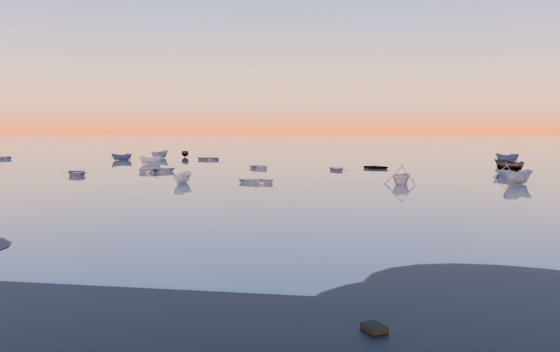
# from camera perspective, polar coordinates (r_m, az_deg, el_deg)

# --- Properties ---
(ground) EXTENTS (600.00, 600.00, 0.00)m
(ground) POSITION_cam_1_polar(r_m,az_deg,el_deg) (121.69, 3.79, 2.40)
(ground) COLOR #655D54
(ground) RESTS_ON ground
(mud_lobes) EXTENTS (140.00, 6.00, 0.07)m
(mud_lobes) POSITION_cam_1_polar(r_m,az_deg,el_deg) (23.62, -19.56, -9.33)
(mud_lobes) COLOR black
(mud_lobes) RESTS_ON ground
(moored_fleet) EXTENTS (124.00, 58.00, 1.20)m
(moored_fleet) POSITION_cam_1_polar(r_m,az_deg,el_deg) (75.09, 0.51, 0.71)
(moored_fleet) COLOR silver
(moored_fleet) RESTS_ON ground
(boat_near_left) EXTENTS (4.61, 3.90, 1.08)m
(boat_near_left) POSITION_cam_1_polar(r_m,az_deg,el_deg) (69.73, -20.47, 0.05)
(boat_near_left) COLOR gray
(boat_near_left) RESTS_ON ground
(boat_near_center) EXTENTS (4.23, 4.25, 1.46)m
(boat_near_center) POSITION_cam_1_polar(r_m,az_deg,el_deg) (59.85, 23.59, -0.85)
(boat_near_center) COLOR gray
(boat_near_center) RESTS_ON ground
(boat_near_right) EXTENTS (3.81, 2.87, 1.21)m
(boat_near_right) POSITION_cam_1_polar(r_m,az_deg,el_deg) (68.22, 22.49, -0.13)
(boat_near_right) COLOR silver
(boat_near_right) RESTS_ON ground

